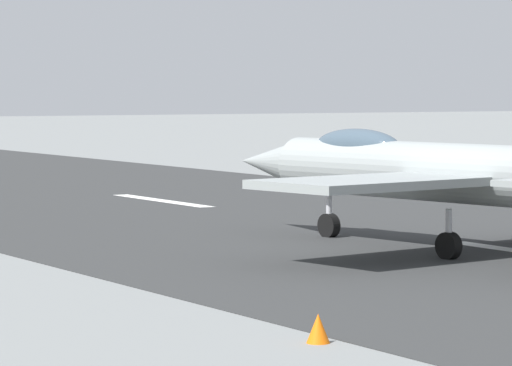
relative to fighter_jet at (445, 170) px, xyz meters
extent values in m
cube|color=white|center=(21.27, -1.68, -2.32)|extent=(8.00, 0.70, 0.00)
cylinder|color=#8F9696|center=(0.13, 0.02, -0.08)|extent=(12.70, 3.66, 1.72)
cone|color=#8F9696|center=(7.78, 1.23, -0.08)|extent=(3.10, 1.90, 1.46)
ellipsoid|color=#3F5160|center=(3.63, 0.57, 0.57)|extent=(3.73, 1.65, 1.10)
cube|color=#8F9696|center=(-1.46, 3.67, -0.18)|extent=(4.29, 6.44, 0.24)
cylinder|color=silver|center=(4.91, 0.77, -1.64)|extent=(0.18, 0.18, 1.40)
cylinder|color=black|center=(4.91, 0.77, -1.96)|extent=(0.80, 0.41, 0.76)
cylinder|color=silver|center=(-1.90, 1.32, -1.64)|extent=(0.18, 0.18, 1.40)
cylinder|color=black|center=(-1.90, 1.32, -1.96)|extent=(0.80, 0.41, 0.76)
cone|color=orange|center=(-11.56, 11.81, -2.06)|extent=(0.44, 0.44, 0.55)
camera|label=1|loc=(-35.06, 27.00, 2.39)|focal=107.22mm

